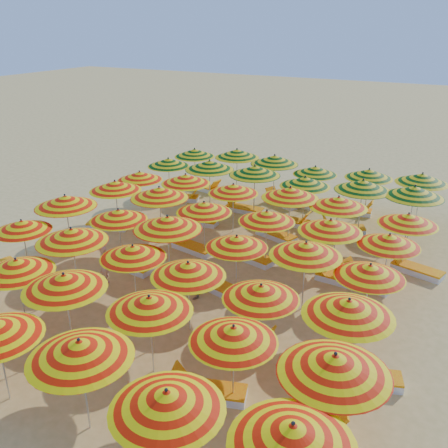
% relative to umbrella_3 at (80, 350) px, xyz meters
% --- Properties ---
extents(ground, '(120.00, 120.00, 0.00)m').
position_rel_umbrella_3_xyz_m(ground, '(-1.02, 7.52, -2.01)').
color(ground, '#ECBD68').
rests_on(ground, ground).
extents(umbrella_3, '(2.32, 2.32, 2.29)m').
position_rel_umbrella_3_xyz_m(umbrella_3, '(0.00, 0.00, 0.00)').
color(umbrella_3, silver).
rests_on(umbrella_3, ground).
extents(umbrella_4, '(2.36, 2.36, 2.22)m').
position_rel_umbrella_3_xyz_m(umbrella_4, '(2.29, -0.32, -0.06)').
color(umbrella_4, silver).
rests_on(umbrella_4, ground).
extents(umbrella_5, '(2.60, 2.60, 2.25)m').
position_rel_umbrella_3_xyz_m(umbrella_5, '(4.51, -0.05, -0.03)').
color(umbrella_5, silver).
rests_on(umbrella_5, ground).
extents(umbrella_7, '(2.08, 2.08, 2.14)m').
position_rel_umbrella_3_xyz_m(umbrella_7, '(-4.26, 2.11, -0.13)').
color(umbrella_7, silver).
rests_on(umbrella_7, ground).
extents(umbrella_8, '(2.75, 2.75, 2.26)m').
position_rel_umbrella_3_xyz_m(umbrella_8, '(-2.33, 1.94, -0.03)').
color(umbrella_8, silver).
rests_on(umbrella_8, ground).
extents(umbrella_9, '(2.68, 2.68, 2.18)m').
position_rel_umbrella_3_xyz_m(umbrella_9, '(0.12, 2.16, -0.09)').
color(umbrella_9, silver).
rests_on(umbrella_9, ground).
extents(umbrella_10, '(2.16, 2.16, 2.08)m').
position_rel_umbrella_3_xyz_m(umbrella_10, '(2.34, 2.14, -0.18)').
color(umbrella_10, silver).
rests_on(umbrella_10, ground).
extents(umbrella_11, '(2.71, 2.71, 2.34)m').
position_rel_umbrella_3_xyz_m(umbrella_11, '(4.62, 1.87, 0.05)').
color(umbrella_11, silver).
rests_on(umbrella_11, ground).
extents(umbrella_12, '(2.27, 2.27, 2.02)m').
position_rel_umbrella_3_xyz_m(umbrella_12, '(-6.64, 4.37, -0.24)').
color(umbrella_12, silver).
rests_on(umbrella_12, ground).
extents(umbrella_13, '(2.64, 2.64, 2.32)m').
position_rel_umbrella_3_xyz_m(umbrella_13, '(-4.17, 4.12, 0.03)').
color(umbrella_13, silver).
rests_on(umbrella_13, ground).
extents(umbrella_14, '(2.51, 2.51, 2.07)m').
position_rel_umbrella_3_xyz_m(umbrella_14, '(-2.11, 4.41, -0.19)').
color(umbrella_14, silver).
rests_on(umbrella_14, ground).
extents(umbrella_15, '(2.65, 2.65, 2.17)m').
position_rel_umbrella_3_xyz_m(umbrella_15, '(-0.02, 4.10, -0.10)').
color(umbrella_15, silver).
rests_on(umbrella_15, ground).
extents(umbrella_16, '(2.31, 2.31, 2.08)m').
position_rel_umbrella_3_xyz_m(umbrella_16, '(2.13, 4.05, -0.18)').
color(umbrella_16, silver).
rests_on(umbrella_16, ground).
extents(umbrella_17, '(2.37, 2.37, 2.27)m').
position_rel_umbrella_3_xyz_m(umbrella_17, '(4.31, 4.07, -0.02)').
color(umbrella_17, silver).
rests_on(umbrella_17, ground).
extents(umbrella_18, '(2.84, 2.84, 2.34)m').
position_rel_umbrella_3_xyz_m(umbrella_18, '(-6.51, 6.25, 0.05)').
color(umbrella_18, silver).
rests_on(umbrella_18, ground).
extents(umbrella_19, '(2.20, 2.20, 2.11)m').
position_rel_umbrella_3_xyz_m(umbrella_19, '(-4.32, 6.48, -0.16)').
color(umbrella_19, silver).
rests_on(umbrella_19, ground).
extents(umbrella_20, '(2.44, 2.44, 2.36)m').
position_rel_umbrella_3_xyz_m(umbrella_20, '(-2.11, 6.23, 0.06)').
color(umbrella_20, silver).
rests_on(umbrella_20, ground).
extents(umbrella_21, '(2.47, 2.47, 2.05)m').
position_rel_umbrella_3_xyz_m(umbrella_21, '(0.23, 6.50, -0.21)').
color(umbrella_21, silver).
rests_on(umbrella_21, ground).
extents(umbrella_22, '(2.38, 2.38, 2.25)m').
position_rel_umbrella_3_xyz_m(umbrella_22, '(2.38, 6.64, -0.04)').
color(umbrella_22, silver).
rests_on(umbrella_22, ground).
extents(umbrella_23, '(2.38, 2.38, 2.05)m').
position_rel_umbrella_3_xyz_m(umbrella_23, '(4.25, 6.51, -0.21)').
color(umbrella_23, silver).
rests_on(umbrella_23, ground).
extents(umbrella_24, '(2.18, 2.18, 2.20)m').
position_rel_umbrella_3_xyz_m(umbrella_24, '(-6.35, 8.78, -0.08)').
color(umbrella_24, silver).
rests_on(umbrella_24, ground).
extents(umbrella_25, '(2.86, 2.86, 2.34)m').
position_rel_umbrella_3_xyz_m(umbrella_25, '(-4.10, 8.63, 0.04)').
color(umbrella_25, silver).
rests_on(umbrella_25, ground).
extents(umbrella_26, '(2.27, 2.27, 2.13)m').
position_rel_umbrella_3_xyz_m(umbrella_26, '(-2.07, 8.48, -0.14)').
color(umbrella_26, silver).
rests_on(umbrella_26, ground).
extents(umbrella_27, '(1.99, 1.99, 2.09)m').
position_rel_umbrella_3_xyz_m(umbrella_27, '(0.22, 8.80, -0.17)').
color(umbrella_27, silver).
rests_on(umbrella_27, ground).
extents(umbrella_28, '(2.34, 2.34, 2.21)m').
position_rel_umbrella_3_xyz_m(umbrella_28, '(2.46, 8.77, -0.07)').
color(umbrella_28, silver).
rests_on(umbrella_28, ground).
extents(umbrella_29, '(2.54, 2.54, 2.04)m').
position_rel_umbrella_3_xyz_m(umbrella_29, '(4.31, 8.83, -0.22)').
color(umbrella_29, silver).
rests_on(umbrella_29, ground).
extents(umbrella_30, '(2.36, 2.36, 2.07)m').
position_rel_umbrella_3_xyz_m(umbrella_30, '(-6.56, 10.66, -0.19)').
color(umbrella_30, silver).
rests_on(umbrella_30, ground).
extents(umbrella_31, '(2.41, 2.41, 2.18)m').
position_rel_umbrella_3_xyz_m(umbrella_31, '(-4.38, 10.93, -0.09)').
color(umbrella_31, silver).
rests_on(umbrella_31, ground).
extents(umbrella_32, '(2.23, 2.23, 2.12)m').
position_rel_umbrella_3_xyz_m(umbrella_32, '(-2.11, 10.86, -0.15)').
color(umbrella_32, silver).
rests_on(umbrella_32, ground).
extents(umbrella_33, '(2.77, 2.77, 2.32)m').
position_rel_umbrella_3_xyz_m(umbrella_33, '(0.23, 10.98, 0.02)').
color(umbrella_33, silver).
rests_on(umbrella_33, ground).
extents(umbrella_34, '(2.39, 2.39, 2.23)m').
position_rel_umbrella_3_xyz_m(umbrella_34, '(2.08, 11.02, -0.05)').
color(umbrella_34, silver).
rests_on(umbrella_34, ground).
extents(umbrella_35, '(2.47, 2.47, 2.12)m').
position_rel_umbrella_3_xyz_m(umbrella_35, '(4.56, 10.73, -0.15)').
color(umbrella_35, silver).
rests_on(umbrella_35, ground).
extents(umbrella_36, '(2.62, 2.62, 2.09)m').
position_rel_umbrella_3_xyz_m(umbrella_36, '(-6.66, 13.02, -0.17)').
color(umbrella_36, silver).
rests_on(umbrella_36, ground).
extents(umbrella_37, '(2.52, 2.52, 2.33)m').
position_rel_umbrella_3_xyz_m(umbrella_37, '(-4.32, 12.84, 0.04)').
color(umbrella_37, silver).
rests_on(umbrella_37, ground).
extents(umbrella_38, '(2.85, 2.85, 2.36)m').
position_rel_umbrella_3_xyz_m(umbrella_38, '(-2.14, 12.94, 0.06)').
color(umbrella_38, silver).
rests_on(umbrella_38, ground).
extents(umbrella_39, '(2.43, 2.43, 2.20)m').
position_rel_umbrella_3_xyz_m(umbrella_39, '(0.15, 12.87, -0.08)').
color(umbrella_39, silver).
rests_on(umbrella_39, ground).
extents(umbrella_40, '(2.32, 2.32, 2.35)m').
position_rel_umbrella_3_xyz_m(umbrella_40, '(2.44, 13.10, 0.05)').
color(umbrella_40, silver).
rests_on(umbrella_40, ground).
extents(umbrella_41, '(2.37, 2.37, 2.36)m').
position_rel_umbrella_3_xyz_m(umbrella_41, '(4.36, 13.21, 0.06)').
color(umbrella_41, silver).
rests_on(umbrella_41, ground).
extents(umbrella_42, '(2.51, 2.51, 2.15)m').
position_rel_umbrella_3_xyz_m(umbrella_42, '(-6.39, 14.97, -0.12)').
color(umbrella_42, silver).
rests_on(umbrella_42, ground).
extents(umbrella_43, '(2.87, 2.87, 2.30)m').
position_rel_umbrella_3_xyz_m(umbrella_43, '(-4.23, 15.40, 0.01)').
color(umbrella_43, silver).
rests_on(umbrella_43, ground).
extents(umbrella_44, '(2.45, 2.45, 2.35)m').
position_rel_umbrella_3_xyz_m(umbrella_44, '(-2.09, 15.01, 0.05)').
color(umbrella_44, silver).
rests_on(umbrella_44, ground).
extents(umbrella_45, '(2.05, 2.05, 2.08)m').
position_rel_umbrella_3_xyz_m(umbrella_45, '(-0.11, 14.98, -0.18)').
color(umbrella_45, silver).
rests_on(umbrella_45, ground).
extents(umbrella_46, '(2.19, 2.19, 2.17)m').
position_rel_umbrella_3_xyz_m(umbrella_46, '(2.18, 15.32, -0.10)').
color(umbrella_46, silver).
rests_on(umbrella_46, ground).
extents(umbrella_47, '(2.17, 2.17, 2.27)m').
position_rel_umbrella_3_xyz_m(umbrella_47, '(4.34, 15.39, -0.01)').
color(umbrella_47, silver).
rests_on(umbrella_47, ground).
extents(lounger_2, '(1.83, 1.06, 0.69)m').
position_rel_umbrella_3_xyz_m(lounger_2, '(1.75, 2.02, -1.86)').
color(lounger_2, white).
rests_on(lounger_2, ground).
extents(lounger_3, '(1.82, 1.24, 0.69)m').
position_rel_umbrella_3_xyz_m(lounger_3, '(4.12, 2.02, -1.86)').
color(lounger_3, white).
rests_on(lounger_3, ground).
extents(lounger_4, '(1.83, 1.06, 0.69)m').
position_rel_umbrella_3_xyz_m(lounger_4, '(-7.14, 4.13, -1.86)').
color(lounger_4, white).
rests_on(lounger_4, ground).
extents(lounger_5, '(1.78, 0.76, 0.69)m').
position_rel_umbrella_3_xyz_m(lounger_5, '(1.63, 4.12, -1.86)').
color(lounger_5, white).
rests_on(lounger_5, ground).
extents(lounger_6, '(1.83, 1.09, 0.69)m').
position_rel_umbrella_3_xyz_m(lounger_6, '(4.81, 4.17, -1.86)').
color(lounger_6, white).
rests_on(lounger_6, ground).
extents(lounger_7, '(1.76, 0.69, 0.69)m').
position_rel_umbrella_3_xyz_m(lounger_7, '(-7.01, 6.37, -1.86)').
color(lounger_7, white).
rests_on(lounger_7, ground).
extents(lounger_8, '(1.79, 0.79, 0.69)m').
position_rel_umbrella_3_xyz_m(lounger_8, '(-3.72, 6.26, -1.86)').
color(lounger_8, white).
rests_on(lounger_8, ground).
extents(lounger_9, '(1.82, 0.98, 0.69)m').
position_rel_umbrella_3_xyz_m(lounger_9, '(-0.37, 6.39, -1.86)').
color(lounger_9, white).
rests_on(lounger_9, ground).
extents(lounger_10, '(1.83, 1.11, 0.69)m').
position_rel_umbrella_3_xyz_m(lounger_10, '(-6.85, 8.75, -1.86)').
color(lounger_10, white).
rests_on(lounger_10, ground).
extents(lounger_11, '(1.81, 0.89, 0.69)m').
position_rel_umbrella_3_xyz_m(lounger_11, '(-2.67, 8.55, -1.86)').
color(lounger_11, white).
rests_on(lounger_11, ground).
extents(lounger_12, '(1.82, 0.98, 0.69)m').
position_rel_umbrella_3_xyz_m(lounger_12, '(-0.37, 8.86, -1.86)').
color(lounger_12, white).
rests_on(lounger_12, ground).
extents(lounger_13, '(1.76, 0.68, 0.69)m').
position_rel_umbrella_3_xyz_m(lounger_13, '(2.96, 8.77, -1.86)').
color(lounger_13, white).
rests_on(lounger_13, ground).
extents(lounger_14, '(1.83, 1.08, 0.69)m').
position_rel_umbrella_3_xyz_m(lounger_14, '(3.71, 8.99, -1.86)').
color(lounger_14, white).
rests_on(lounger_14, ground).
extents(lounger_15, '(1.79, 0.78, 0.69)m').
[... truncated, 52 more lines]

